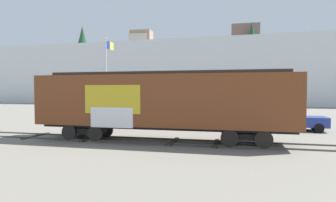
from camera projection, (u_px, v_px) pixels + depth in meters
ground_plane at (144, 141)px, 16.24m from camera, size 260.00×260.00×0.00m
track at (200, 142)px, 15.47m from camera, size 60.02×3.89×0.08m
freight_car at (162, 101)px, 15.87m from camera, size 14.71×3.27×4.05m
flagpole at (107, 68)px, 28.43m from camera, size 0.23×1.56×8.28m
hillside at (219, 76)px, 69.99m from camera, size 145.15×33.55×18.34m
parked_car_tan at (144, 116)px, 23.07m from camera, size 4.74×2.17×1.63m
parked_car_white at (212, 118)px, 21.50m from camera, size 4.77×2.10×1.71m
parked_car_blue at (292, 119)px, 20.52m from camera, size 4.51×2.15×1.61m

